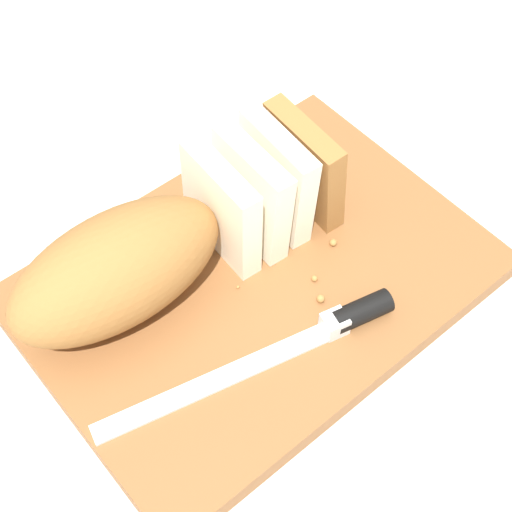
# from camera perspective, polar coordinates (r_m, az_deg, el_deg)

# --- Properties ---
(ground_plane) EXTENTS (3.00, 3.00, 0.00)m
(ground_plane) POSITION_cam_1_polar(r_m,az_deg,el_deg) (0.70, -0.00, -2.54)
(ground_plane) COLOR beige
(cutting_board) EXTENTS (0.40, 0.29, 0.02)m
(cutting_board) POSITION_cam_1_polar(r_m,az_deg,el_deg) (0.69, -0.00, -2.02)
(cutting_board) COLOR brown
(cutting_board) RESTS_ON ground_plane
(bread_loaf) EXTENTS (0.30, 0.10, 0.10)m
(bread_loaf) POSITION_cam_1_polar(r_m,az_deg,el_deg) (0.64, -6.92, 0.90)
(bread_loaf) COLOR #996633
(bread_loaf) RESTS_ON cutting_board
(bread_knife) EXTENTS (0.26, 0.07, 0.02)m
(bread_knife) POSITION_cam_1_polar(r_m,az_deg,el_deg) (0.64, 4.66, -5.59)
(bread_knife) COLOR silver
(bread_knife) RESTS_ON cutting_board
(crumb_near_knife) EXTENTS (0.00, 0.00, 0.00)m
(crumb_near_knife) POSITION_cam_1_polar(r_m,az_deg,el_deg) (0.67, -1.48, -2.17)
(crumb_near_knife) COLOR #A8753D
(crumb_near_knife) RESTS_ON cutting_board
(crumb_near_loaf) EXTENTS (0.01, 0.01, 0.01)m
(crumb_near_loaf) POSITION_cam_1_polar(r_m,az_deg,el_deg) (0.70, 5.73, 1.00)
(crumb_near_loaf) COLOR #A8753D
(crumb_near_loaf) RESTS_ON cutting_board
(crumb_stray_left) EXTENTS (0.01, 0.01, 0.01)m
(crumb_stray_left) POSITION_cam_1_polar(r_m,az_deg,el_deg) (0.67, 4.35, -1.67)
(crumb_stray_left) COLOR #A8753D
(crumb_stray_left) RESTS_ON cutting_board
(crumb_stray_right) EXTENTS (0.01, 0.01, 0.01)m
(crumb_stray_right) POSITION_cam_1_polar(r_m,az_deg,el_deg) (0.66, 4.82, -3.16)
(crumb_stray_right) COLOR #A8753D
(crumb_stray_right) RESTS_ON cutting_board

